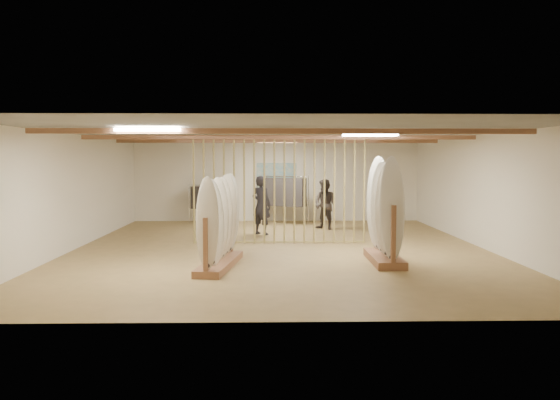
{
  "coord_description": "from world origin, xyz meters",
  "views": [
    {
      "loc": [
        -0.28,
        -13.23,
        2.21
      ],
      "look_at": [
        0.0,
        0.0,
        1.2
      ],
      "focal_mm": 35.0,
      "sensor_mm": 36.0,
      "label": 1
    }
  ],
  "objects_px": {
    "shopper_b": "(325,201)",
    "rack_right": "(385,228)",
    "shopper_a": "(261,201)",
    "clothing_rack_a": "(208,198)",
    "clothing_rack_b": "(285,192)",
    "rack_left": "(219,236)"
  },
  "relations": [
    {
      "from": "clothing_rack_a",
      "to": "clothing_rack_b",
      "type": "bearing_deg",
      "value": 11.84
    },
    {
      "from": "rack_left",
      "to": "shopper_b",
      "type": "bearing_deg",
      "value": 72.67
    },
    {
      "from": "clothing_rack_b",
      "to": "rack_left",
      "type": "bearing_deg",
      "value": -77.08
    },
    {
      "from": "rack_right",
      "to": "shopper_a",
      "type": "relative_size",
      "value": 1.11
    },
    {
      "from": "shopper_b",
      "to": "rack_right",
      "type": "bearing_deg",
      "value": -40.28
    },
    {
      "from": "clothing_rack_a",
      "to": "shopper_b",
      "type": "bearing_deg",
      "value": -5.92
    },
    {
      "from": "rack_left",
      "to": "shopper_b",
      "type": "relative_size",
      "value": 1.35
    },
    {
      "from": "clothing_rack_a",
      "to": "clothing_rack_b",
      "type": "xyz_separation_m",
      "value": [
        2.61,
        -0.32,
        0.21
      ]
    },
    {
      "from": "rack_right",
      "to": "shopper_a",
      "type": "bearing_deg",
      "value": 122.81
    },
    {
      "from": "shopper_a",
      "to": "shopper_b",
      "type": "distance_m",
      "value": 2.25
    },
    {
      "from": "clothing_rack_a",
      "to": "clothing_rack_b",
      "type": "distance_m",
      "value": 2.64
    },
    {
      "from": "rack_left",
      "to": "clothing_rack_a",
      "type": "xyz_separation_m",
      "value": [
        -1.07,
        7.6,
        0.23
      ]
    },
    {
      "from": "clothing_rack_a",
      "to": "rack_right",
      "type": "bearing_deg",
      "value": -38.67
    },
    {
      "from": "clothing_rack_b",
      "to": "shopper_b",
      "type": "relative_size",
      "value": 0.94
    },
    {
      "from": "rack_left",
      "to": "clothing_rack_b",
      "type": "xyz_separation_m",
      "value": [
        1.54,
        7.27,
        0.43
      ]
    },
    {
      "from": "clothing_rack_a",
      "to": "shopper_b",
      "type": "distance_m",
      "value": 4.22
    },
    {
      "from": "shopper_a",
      "to": "shopper_b",
      "type": "bearing_deg",
      "value": -116.12
    },
    {
      "from": "rack_right",
      "to": "shopper_a",
      "type": "distance_m",
      "value": 5.06
    },
    {
      "from": "clothing_rack_b",
      "to": "shopper_b",
      "type": "bearing_deg",
      "value": -24.98
    },
    {
      "from": "shopper_a",
      "to": "shopper_b",
      "type": "height_order",
      "value": "shopper_a"
    },
    {
      "from": "rack_left",
      "to": "shopper_a",
      "type": "bearing_deg",
      "value": 88.6
    },
    {
      "from": "rack_right",
      "to": "shopper_a",
      "type": "height_order",
      "value": "rack_right"
    }
  ]
}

